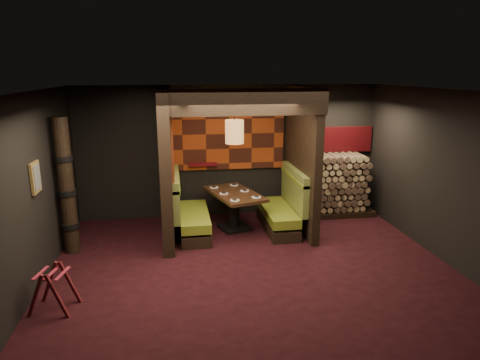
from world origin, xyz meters
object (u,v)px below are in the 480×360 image
at_px(booth_bench_right, 283,210).
at_px(luggage_rack, 53,287).
at_px(booth_bench_left, 189,214).
at_px(firewood_stack, 335,185).
at_px(totem_column, 67,188).
at_px(dining_table, 234,204).
at_px(pendant_lamp, 234,132).

xyz_separation_m(booth_bench_right, luggage_rack, (-3.80, -2.49, -0.08)).
relative_size(booth_bench_left, firewood_stack, 0.92).
height_order(totem_column, firewood_stack, totem_column).
bearing_deg(dining_table, totem_column, -167.18).
bearing_deg(booth_bench_left, firewood_stack, 12.17).
xyz_separation_m(booth_bench_left, luggage_rack, (-1.91, -2.49, -0.08)).
distance_m(booth_bench_left, pendant_lamp, 1.85).
bearing_deg(totem_column, booth_bench_left, 14.75).
bearing_deg(firewood_stack, booth_bench_right, -152.65).
height_order(dining_table, luggage_rack, dining_table).
bearing_deg(booth_bench_left, luggage_rack, -127.51).
bearing_deg(luggage_rack, firewood_stack, 31.72).
height_order(booth_bench_left, booth_bench_right, same).
distance_m(booth_bench_right, totem_column, 4.10).
xyz_separation_m(booth_bench_right, totem_column, (-3.98, -0.55, 0.79)).
xyz_separation_m(pendant_lamp, firewood_stack, (2.32, 0.62, -1.32)).
xyz_separation_m(luggage_rack, totem_column, (-0.18, 1.94, 0.86)).
xyz_separation_m(dining_table, totem_column, (-3.01, -0.68, 0.65)).
relative_size(dining_table, firewood_stack, 0.94).
height_order(booth_bench_left, firewood_stack, firewood_stack).
bearing_deg(dining_table, firewood_stack, 13.67).
relative_size(booth_bench_left, booth_bench_right, 1.00).
distance_m(booth_bench_left, dining_table, 0.94).
bearing_deg(luggage_rack, booth_bench_left, 52.49).
relative_size(dining_table, luggage_rack, 2.43).
xyz_separation_m(booth_bench_left, booth_bench_right, (1.89, 0.00, 0.00)).
bearing_deg(luggage_rack, pendant_lamp, 42.26).
bearing_deg(booth_bench_left, totem_column, -165.25).
xyz_separation_m(luggage_rack, firewood_stack, (5.16, 3.19, 0.36)).
bearing_deg(pendant_lamp, dining_table, 90.00).
xyz_separation_m(totem_column, firewood_stack, (5.33, 1.25, -0.51)).
relative_size(totem_column, firewood_stack, 1.39).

